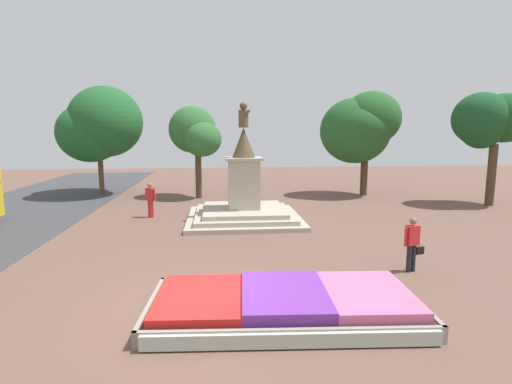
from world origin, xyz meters
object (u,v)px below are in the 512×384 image
pedestrian_near_planter (150,197)px  pedestrian_with_handbag (413,241)px  flower_planter (286,304)px  statue_monument (244,200)px

pedestrian_near_planter → pedestrian_with_handbag: bearing=-43.2°
pedestrian_with_handbag → pedestrian_near_planter: pedestrian_near_planter is taller
flower_planter → statue_monument: size_ratio=1.16×
pedestrian_with_handbag → flower_planter: bearing=-149.4°
pedestrian_with_handbag → pedestrian_near_planter: size_ratio=0.98×
statue_monument → pedestrian_with_handbag: bearing=-58.5°
statue_monument → pedestrian_with_handbag: size_ratio=3.29×
flower_planter → pedestrian_with_handbag: bearing=30.6°
statue_monument → flower_planter: bearing=-88.1°
statue_monument → pedestrian_near_planter: (-4.50, 1.05, -0.00)m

